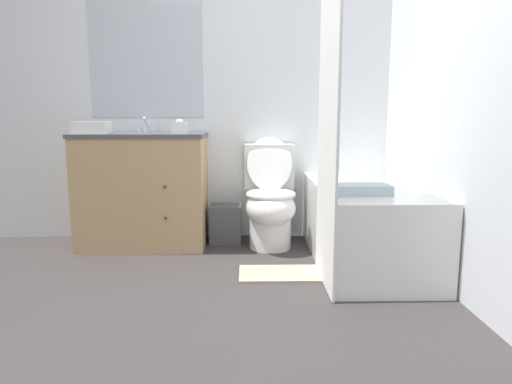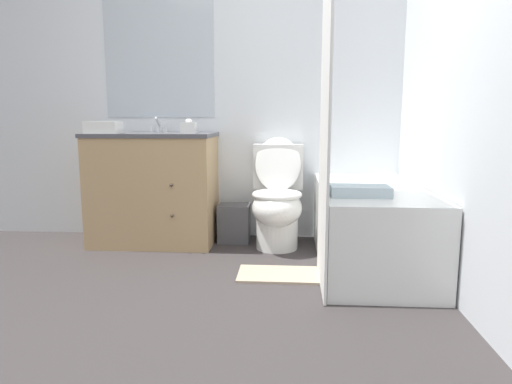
# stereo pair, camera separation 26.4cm
# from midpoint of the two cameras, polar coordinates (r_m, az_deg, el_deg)

# --- Properties ---
(ground_plane) EXTENTS (14.00, 14.00, 0.00)m
(ground_plane) POSITION_cam_midpoint_polar(r_m,az_deg,el_deg) (2.30, -1.10, -15.97)
(ground_plane) COLOR #383333
(wall_back) EXTENTS (8.00, 0.06, 2.50)m
(wall_back) POSITION_cam_midpoint_polar(r_m,az_deg,el_deg) (3.78, 1.16, 13.34)
(wall_back) COLOR silver
(wall_back) RESTS_ON ground_plane
(wall_right) EXTENTS (0.05, 2.66, 2.50)m
(wall_right) POSITION_cam_midpoint_polar(r_m,az_deg,el_deg) (3.10, 24.49, 13.43)
(wall_right) COLOR silver
(wall_right) RESTS_ON ground_plane
(vanity_cabinet) EXTENTS (0.96, 0.57, 0.87)m
(vanity_cabinet) POSITION_cam_midpoint_polar(r_m,az_deg,el_deg) (3.63, -10.62, 0.56)
(vanity_cabinet) COLOR tan
(vanity_cabinet) RESTS_ON ground_plane
(sink_faucet) EXTENTS (0.14, 0.12, 0.12)m
(sink_faucet) POSITION_cam_midpoint_polar(r_m,az_deg,el_deg) (3.78, -10.07, 7.90)
(sink_faucet) COLOR silver
(sink_faucet) RESTS_ON vanity_cabinet
(toilet) EXTENTS (0.39, 0.63, 0.84)m
(toilet) POSITION_cam_midpoint_polar(r_m,az_deg,el_deg) (3.46, 4.87, -1.13)
(toilet) COLOR white
(toilet) RESTS_ON ground_plane
(bathtub) EXTENTS (0.66, 1.42, 0.53)m
(bathtub) POSITION_cam_midpoint_polar(r_m,az_deg,el_deg) (3.18, 16.33, -4.08)
(bathtub) COLOR white
(bathtub) RESTS_ON ground_plane
(shower_curtain) EXTENTS (0.01, 0.60, 1.97)m
(shower_curtain) POSITION_cam_midpoint_polar(r_m,az_deg,el_deg) (2.61, 11.57, 9.27)
(shower_curtain) COLOR white
(shower_curtain) RESTS_ON ground_plane
(wastebasket) EXTENTS (0.25, 0.21, 0.30)m
(wastebasket) POSITION_cam_midpoint_polar(r_m,az_deg,el_deg) (3.65, -0.68, -3.93)
(wastebasket) COLOR #4C4C51
(wastebasket) RESTS_ON ground_plane
(tissue_box) EXTENTS (0.11, 0.11, 0.11)m
(tissue_box) POSITION_cam_midpoint_polar(r_m,az_deg,el_deg) (3.51, -6.26, 8.03)
(tissue_box) COLOR white
(tissue_box) RESTS_ON vanity_cabinet
(hand_towel_folded) EXTENTS (0.24, 0.18, 0.09)m
(hand_towel_folded) POSITION_cam_midpoint_polar(r_m,az_deg,el_deg) (3.54, -16.51, 7.76)
(hand_towel_folded) COLOR white
(hand_towel_folded) RESTS_ON vanity_cabinet
(bath_towel_folded) EXTENTS (0.34, 0.19, 0.06)m
(bath_towel_folded) POSITION_cam_midpoint_polar(r_m,az_deg,el_deg) (2.75, 15.58, 0.11)
(bath_towel_folded) COLOR silver
(bath_towel_folded) RESTS_ON bathtub
(bath_mat) EXTENTS (0.55, 0.31, 0.02)m
(bath_mat) POSITION_cam_midpoint_polar(r_m,az_deg,el_deg) (2.92, 5.90, -10.26)
(bath_mat) COLOR tan
(bath_mat) RESTS_ON ground_plane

